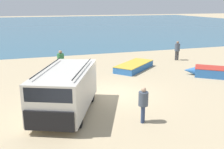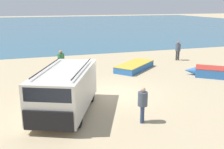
% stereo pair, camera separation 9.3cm
% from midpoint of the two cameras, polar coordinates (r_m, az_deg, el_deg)
% --- Properties ---
extents(ground_plane, '(200.00, 200.00, 0.00)m').
position_cam_midpoint_polar(ground_plane, '(15.05, 0.43, -4.13)').
color(ground_plane, tan).
extents(sea_water, '(120.00, 80.00, 0.01)m').
position_cam_midpoint_polar(sea_water, '(65.80, -14.32, 10.43)').
color(sea_water, '#33607A').
rests_on(sea_water, ground_plane).
extents(parked_van, '(3.87, 5.32, 2.20)m').
position_cam_midpoint_polar(parked_van, '(12.33, -10.29, -3.17)').
color(parked_van, beige).
rests_on(parked_van, ground_plane).
extents(fishing_rowboat_0, '(4.23, 3.84, 0.50)m').
position_cam_midpoint_polar(fishing_rowboat_0, '(20.54, 4.84, 1.84)').
color(fishing_rowboat_0, '#2D66AD').
rests_on(fishing_rowboat_0, ground_plane).
extents(fishing_rowboat_2, '(4.14, 3.49, 0.64)m').
position_cam_midpoint_polar(fishing_rowboat_2, '(19.75, 22.30, 0.41)').
color(fishing_rowboat_2, '#2D66AD').
rests_on(fishing_rowboat_2, ground_plane).
extents(fisherman_0, '(0.48, 0.48, 1.82)m').
position_cam_midpoint_polar(fisherman_0, '(18.82, -11.24, 2.99)').
color(fisherman_0, '#38383D').
rests_on(fisherman_0, ground_plane).
extents(fisherman_1, '(0.45, 0.45, 1.73)m').
position_cam_midpoint_polar(fisherman_1, '(24.35, 13.91, 5.44)').
color(fisherman_1, '#38383D').
rests_on(fisherman_1, ground_plane).
extents(fisherman_2, '(0.42, 0.42, 1.59)m').
position_cam_midpoint_polar(fisherman_2, '(11.26, 6.58, -5.87)').
color(fisherman_2, navy).
rests_on(fisherman_2, ground_plane).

